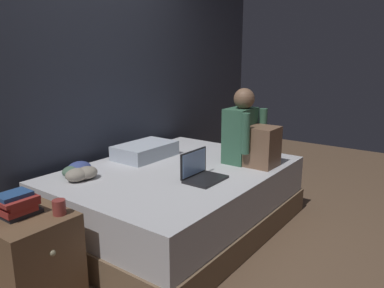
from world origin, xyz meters
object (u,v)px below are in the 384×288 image
at_px(person_sitting, 249,135).
at_px(book_stack, 18,205).
at_px(pillow, 145,151).
at_px(bed, 177,198).
at_px(clothes_pile, 79,171).
at_px(mug, 59,207).
at_px(nightstand, 33,260).
at_px(laptop, 201,173).

bearing_deg(person_sitting, book_stack, 163.64).
xyz_separation_m(pillow, book_stack, (-1.41, -0.33, 0.03)).
relative_size(person_sitting, book_stack, 2.94).
xyz_separation_m(person_sitting, book_stack, (-1.81, 0.53, -0.16)).
distance_m(bed, clothes_pile, 0.85).
relative_size(bed, clothes_pile, 6.76).
bearing_deg(clothes_pile, book_stack, -153.38).
bearing_deg(bed, book_stack, 174.88).
relative_size(person_sitting, pillow, 1.17).
bearing_deg(clothes_pile, pillow, -0.74).
relative_size(pillow, mug, 6.22).
distance_m(nightstand, person_sitting, 1.92).
bearing_deg(person_sitting, laptop, 171.90).
bearing_deg(person_sitting, clothes_pile, 142.29).
bearing_deg(bed, clothes_pile, 144.36).
relative_size(bed, mug, 22.22).
xyz_separation_m(bed, nightstand, (-1.30, 0.06, 0.01)).
height_order(person_sitting, clothes_pile, person_sitting).
bearing_deg(clothes_pile, mug, -135.64).
distance_m(book_stack, clothes_pile, 0.76).
relative_size(person_sitting, mug, 7.28).
bearing_deg(pillow, book_stack, -166.80).
xyz_separation_m(pillow, clothes_pile, (-0.73, 0.01, -0.02)).
bearing_deg(nightstand, clothes_pile, 31.10).
xyz_separation_m(bed, book_stack, (-1.32, 0.12, 0.36)).
bearing_deg(clothes_pile, nightstand, -148.90).
distance_m(laptop, mug, 1.09).
relative_size(nightstand, person_sitting, 0.85).
relative_size(nightstand, book_stack, 2.49).
bearing_deg(laptop, pillow, 74.88).
height_order(pillow, clothes_pile, pillow).
bearing_deg(book_stack, laptop, -20.28).
relative_size(pillow, clothes_pile, 1.89).
distance_m(book_stack, mug, 0.23).
height_order(bed, person_sitting, person_sitting).
bearing_deg(person_sitting, mug, 167.93).
distance_m(laptop, clothes_pile, 0.94).
xyz_separation_m(book_stack, mug, (0.15, -0.18, -0.02)).
bearing_deg(pillow, clothes_pile, 179.26).
height_order(bed, laptop, laptop).
height_order(bed, mug, mug).
bearing_deg(nightstand, laptop, -18.18).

